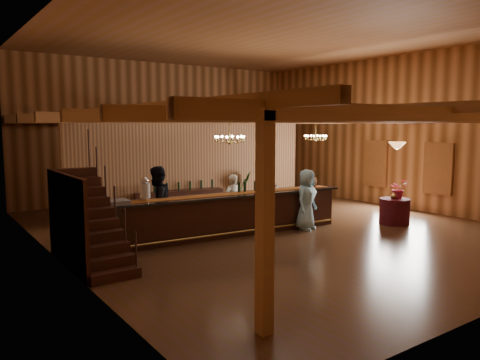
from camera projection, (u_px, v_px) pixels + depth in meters
floor at (270, 227)px, 13.82m from camera, size 14.00×14.00×0.00m
ceiling at (271, 36)px, 13.17m from camera, size 14.00×14.00×0.00m
wall_back at (164, 131)px, 19.19m from camera, size 12.00×0.10×5.50m
wall_left at (53, 137)px, 10.08m from camera, size 0.10×14.00×5.50m
wall_right at (400, 132)px, 16.91m from camera, size 0.10×14.00×5.50m
beam_grid at (260, 117)px, 13.85m from camera, size 11.90×13.90×0.39m
support_posts at (281, 175)px, 13.22m from camera, size 9.20×10.20×3.20m
partition_wall at (196, 167)px, 16.20m from camera, size 9.00×0.18×3.10m
window_right_front at (438, 169)px, 15.72m from camera, size 0.12×1.05×1.75m
window_right_back at (376, 163)px, 17.84m from camera, size 0.12×1.05×1.75m
staircase at (93, 219)px, 9.99m from camera, size 1.00×2.80×2.00m
backroom_boxes at (175, 189)px, 18.06m from camera, size 4.10×0.60×1.10m
tasting_bar at (234, 214)px, 12.86m from camera, size 6.82×1.40×1.14m
beverage_dispenser at (145, 190)px, 11.56m from camera, size 0.26×0.26×0.60m
glass_rack_tray at (117, 202)px, 11.13m from camera, size 0.50×0.50×0.10m
raffle_drum at (312, 182)px, 14.07m from camera, size 0.34×0.24×0.30m
bar_bottle_0 at (239, 187)px, 13.01m from camera, size 0.07×0.07×0.30m
bar_bottle_1 at (245, 187)px, 13.11m from camera, size 0.07×0.07×0.30m
bar_bottle_2 at (255, 186)px, 13.28m from camera, size 0.07×0.07×0.30m
backbar_shelf at (179, 203)px, 15.58m from camera, size 3.04×0.92×0.84m
round_table at (394, 211)px, 14.25m from camera, size 0.90×0.90×0.78m
chandelier_left at (230, 139)px, 12.60m from camera, size 0.80×0.80×0.72m
chandelier_right at (316, 137)px, 17.05m from camera, size 0.80×0.80×0.80m
pendant_lamp at (397, 145)px, 14.01m from camera, size 0.52×0.52×0.90m
bartender at (232, 201)px, 13.75m from camera, size 0.62×0.46×1.57m
staff_second at (157, 203)px, 12.26m from camera, size 1.18×1.10×1.94m
guest at (306, 200)px, 13.43m from camera, size 0.99×0.82×1.75m
floor_plant at (243, 189)px, 16.95m from camera, size 0.91×0.83×1.36m
table_flowers at (398, 189)px, 14.24m from camera, size 0.62×0.57×0.59m
table_vase at (394, 193)px, 14.16m from camera, size 0.17×0.17×0.33m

